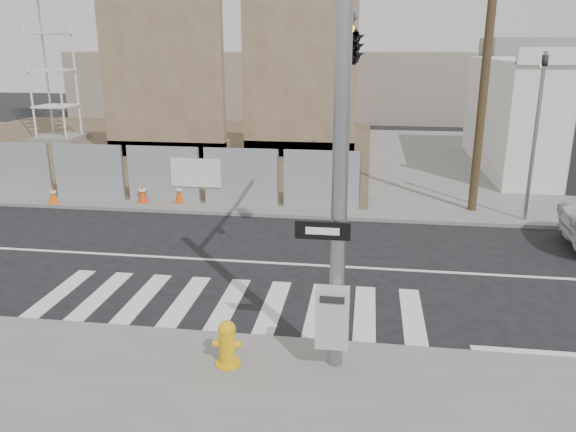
# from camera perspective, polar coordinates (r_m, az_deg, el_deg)

# --- Properties ---
(ground) EXTENTS (100.00, 100.00, 0.00)m
(ground) POSITION_cam_1_polar(r_m,az_deg,el_deg) (14.89, -3.71, -4.69)
(ground) COLOR black
(ground) RESTS_ON ground
(sidewalk_far) EXTENTS (50.00, 20.00, 0.12)m
(sidewalk_far) POSITION_cam_1_polar(r_m,az_deg,el_deg) (28.21, 2.12, 5.87)
(sidewalk_far) COLOR slate
(sidewalk_far) RESTS_ON ground
(signal_pole) EXTENTS (0.96, 5.87, 7.00)m
(signal_pole) POSITION_cam_1_polar(r_m,az_deg,el_deg) (11.52, 6.23, 13.36)
(signal_pole) COLOR gray
(signal_pole) RESTS_ON sidewalk_near
(far_signal_pole) EXTENTS (0.16, 0.20, 5.60)m
(far_signal_pole) POSITION_cam_1_polar(r_m,az_deg,el_deg) (18.94, 24.06, 9.45)
(far_signal_pole) COLOR gray
(far_signal_pole) RESTS_ON sidewalk_far
(chain_link_fence) EXTENTS (24.60, 0.04, 2.00)m
(chain_link_fence) POSITION_cam_1_polar(r_m,az_deg,el_deg) (23.01, -26.23, 4.28)
(chain_link_fence) COLOR gray
(chain_link_fence) RESTS_ON sidewalk_far
(concrete_wall_left) EXTENTS (6.00, 1.30, 8.00)m
(concrete_wall_left) POSITION_cam_1_polar(r_m,az_deg,el_deg) (28.48, -12.49, 12.34)
(concrete_wall_left) COLOR brown
(concrete_wall_left) RESTS_ON sidewalk_far
(concrete_wall_right) EXTENTS (5.50, 1.30, 8.00)m
(concrete_wall_right) POSITION_cam_1_polar(r_m,az_deg,el_deg) (27.91, 1.17, 12.64)
(concrete_wall_right) COLOR brown
(concrete_wall_right) RESTS_ON sidewalk_far
(utility_pole_right) EXTENTS (1.60, 0.28, 10.00)m
(utility_pole_right) POSITION_cam_1_polar(r_m,az_deg,el_deg) (19.37, 19.57, 15.20)
(utility_pole_right) COLOR #473821
(utility_pole_right) RESTS_ON sidewalk_far
(fire_hydrant) EXTENTS (0.52, 0.49, 0.84)m
(fire_hydrant) POSITION_cam_1_polar(r_m,az_deg,el_deg) (10.03, -6.18, -12.72)
(fire_hydrant) COLOR #E8AA0C
(fire_hydrant) RESTS_ON sidewalk_near
(traffic_cone_b) EXTENTS (0.38, 0.38, 0.64)m
(traffic_cone_b) POSITION_cam_1_polar(r_m,az_deg,el_deg) (21.46, -22.78, 2.01)
(traffic_cone_b) COLOR #FF620D
(traffic_cone_b) RESTS_ON sidewalk_far
(traffic_cone_c) EXTENTS (0.40, 0.40, 0.67)m
(traffic_cone_c) POSITION_cam_1_polar(r_m,az_deg,el_deg) (20.64, -14.57, 2.29)
(traffic_cone_c) COLOR #E5460C
(traffic_cone_c) RESTS_ON sidewalk_far
(traffic_cone_d) EXTENTS (0.48, 0.48, 0.73)m
(traffic_cone_d) POSITION_cam_1_polar(r_m,az_deg,el_deg) (20.33, -10.96, 2.38)
(traffic_cone_d) COLOR #D64C0B
(traffic_cone_d) RESTS_ON sidewalk_far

